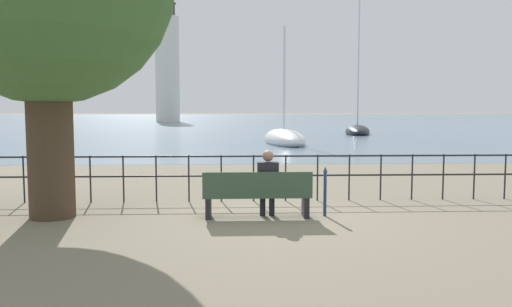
{
  "coord_description": "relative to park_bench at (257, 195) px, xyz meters",
  "views": [
    {
      "loc": [
        -0.44,
        -9.42,
        2.03
      ],
      "look_at": [
        0.0,
        0.5,
        1.19
      ],
      "focal_mm": 35.0,
      "sensor_mm": 36.0,
      "label": 1
    }
  ],
  "objects": [
    {
      "name": "sailboat_1",
      "position": [
        2.7,
        21.76,
        -0.16
      ],
      "size": [
        2.81,
        7.63,
        7.64
      ],
      "rotation": [
        0.0,
        0.0,
        0.08
      ],
      "color": "white",
      "rests_on": "ground_plane"
    },
    {
      "name": "ground_plane",
      "position": [
        0.0,
        0.07,
        -0.44
      ],
      "size": [
        1000.0,
        1000.0,
        0.0
      ],
      "primitive_type": "plane",
      "color": "#7A705B"
    },
    {
      "name": "promenade_railing",
      "position": [
        0.0,
        1.81,
        0.25
      ],
      "size": [
        14.6,
        0.04,
        1.05
      ],
      "color": "black",
      "rests_on": "ground_plane"
    },
    {
      "name": "sailboat_3",
      "position": [
        10.6,
        34.72,
        -0.14
      ],
      "size": [
        3.59,
        7.86,
        12.15
      ],
      "rotation": [
        0.0,
        0.0,
        -0.2
      ],
      "color": "black",
      "rests_on": "ground_plane"
    },
    {
      "name": "seated_person_left",
      "position": [
        0.2,
        0.08,
        0.26
      ],
      "size": [
        0.4,
        0.35,
        1.29
      ],
      "color": "black",
      "rests_on": "ground_plane"
    },
    {
      "name": "harbor_lighthouse",
      "position": [
        -13.07,
        87.45,
        10.83
      ],
      "size": [
        4.56,
        4.56,
        24.24
      ],
      "color": "silver",
      "rests_on": "ground_plane"
    },
    {
      "name": "closed_umbrella",
      "position": [
        1.32,
        0.13,
        0.1
      ],
      "size": [
        0.09,
        0.09,
        0.97
      ],
      "color": "navy",
      "rests_on": "ground_plane"
    },
    {
      "name": "harbor_water",
      "position": [
        0.0,
        159.6,
        -0.44
      ],
      "size": [
        600.0,
        300.0,
        0.01
      ],
      "color": "slate",
      "rests_on": "ground_plane"
    },
    {
      "name": "park_bench",
      "position": [
        0.0,
        0.0,
        0.0
      ],
      "size": [
        2.06,
        0.45,
        0.9
      ],
      "color": "#334C38",
      "rests_on": "ground_plane"
    }
  ]
}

